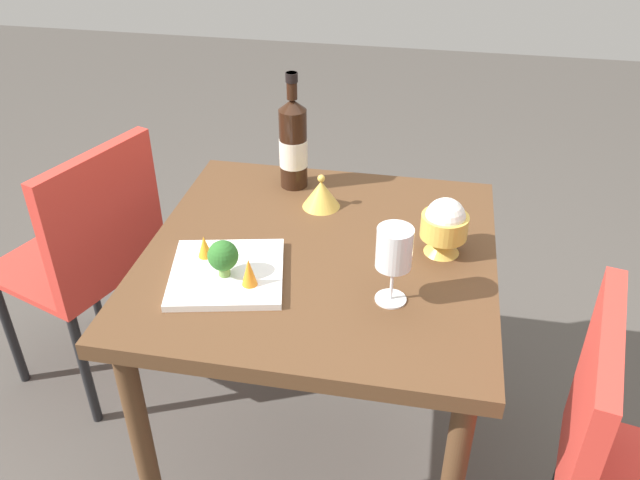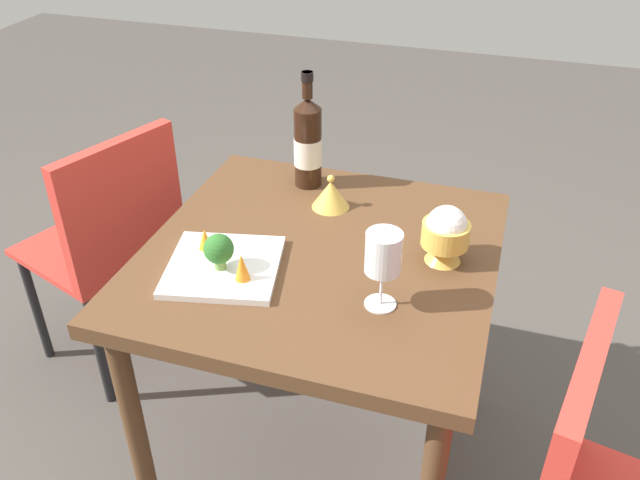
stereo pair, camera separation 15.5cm
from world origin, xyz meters
TOP-DOWN VIEW (x-y plane):
  - ground_plane at (0.00, 0.00)m, footprint 8.00×8.00m
  - dining_table at (0.00, 0.00)m, footprint 0.83×0.83m
  - chair_near_window at (-0.66, 0.34)m, footprint 0.47×0.47m
  - chair_by_wall at (0.72, -0.18)m, footprint 0.51×0.51m
  - wine_bottle at (0.13, -0.31)m, footprint 0.08×0.08m
  - wine_glass at (-0.18, 0.16)m, footprint 0.08×0.08m
  - rice_bowl at (-0.28, -0.05)m, footprint 0.11×0.11m
  - rice_bowl_lid at (0.04, -0.21)m, footprint 0.10×0.10m
  - serving_plate at (0.19, 0.14)m, footprint 0.30×0.30m
  - broccoli_floret at (0.19, 0.16)m, footprint 0.07×0.07m
  - carrot_garnish_left at (0.12, 0.18)m, footprint 0.03×0.03m
  - carrot_garnish_right at (0.25, 0.09)m, footprint 0.03×0.03m

SIDE VIEW (x-z plane):
  - ground_plane at x=0.00m, z-range 0.00..0.00m
  - chair_near_window at x=-0.66m, z-range 0.10..0.95m
  - chair_by_wall at x=0.72m, z-range 0.10..0.95m
  - dining_table at x=0.00m, z-range 0.27..1.00m
  - serving_plate at x=0.19m, z-range 0.73..0.74m
  - rice_bowl_lid at x=0.04m, z-range 0.72..0.81m
  - carrot_garnish_right at x=0.25m, z-range 0.74..0.80m
  - carrot_garnish_left at x=0.12m, z-range 0.74..0.81m
  - broccoli_floret at x=0.19m, z-range 0.75..0.83m
  - rice_bowl at x=-0.28m, z-range 0.73..0.87m
  - wine_bottle at x=0.13m, z-range 0.69..1.01m
  - wine_glass at x=-0.18m, z-range 0.77..0.94m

